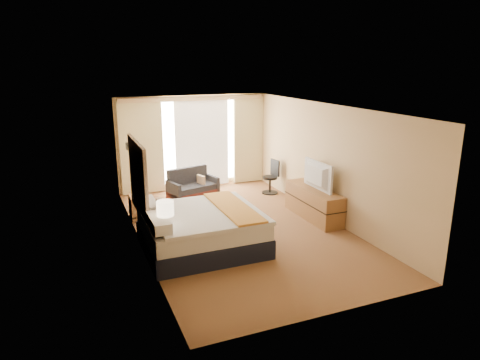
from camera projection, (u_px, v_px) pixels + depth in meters
name	position (u px, v px, depth m)	size (l,w,h in m)	color
floor	(240.00, 229.00, 9.23)	(4.20, 7.00, 0.02)	maroon
ceiling	(240.00, 107.00, 8.54)	(4.20, 7.00, 0.02)	silver
wall_back	(193.00, 142.00, 12.01)	(4.20, 0.02, 2.60)	tan
wall_front	(338.00, 229.00, 5.76)	(4.20, 0.02, 2.60)	tan
wall_left	(138.00, 180.00, 8.12)	(0.02, 7.00, 2.60)	tan
wall_right	(326.00, 162.00, 9.65)	(0.02, 7.00, 2.60)	tan
headboard	(138.00, 179.00, 8.32)	(0.06, 1.85, 1.50)	black
nightstand_left	(164.00, 250.00, 7.54)	(0.45, 0.52, 0.55)	brown
nightstand_right	(140.00, 207.00, 9.77)	(0.45, 0.52, 0.55)	brown
media_dresser	(313.00, 203.00, 9.81)	(0.50, 1.80, 0.70)	brown
window	(202.00, 141.00, 12.07)	(2.30, 0.02, 2.30)	silver
curtains	(194.00, 139.00, 11.88)	(4.12, 0.19, 2.56)	beige
bed	(201.00, 229.00, 8.16)	(2.18, 1.99, 1.06)	black
loveseat	(192.00, 188.00, 11.26)	(1.39, 0.99, 0.79)	#592119
floor_lamp	(130.00, 162.00, 10.37)	(0.20, 0.20, 1.61)	black
desk_chair	(272.00, 178.00, 11.66)	(0.45, 0.45, 0.92)	black
lamp_left	(165.00, 209.00, 7.33)	(0.30, 0.30, 0.63)	black
lamp_right	(137.00, 177.00, 9.55)	(0.27, 0.27, 0.56)	black
tissue_box	(170.00, 233.00, 7.40)	(0.13, 0.13, 0.12)	#94CBE6
telephone	(142.00, 192.00, 9.85)	(0.20, 0.16, 0.08)	black
television	(314.00, 176.00, 9.58)	(1.09, 0.14, 0.63)	black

